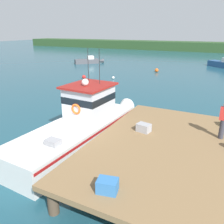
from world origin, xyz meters
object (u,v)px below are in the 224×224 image
Objects in this scene: mooring_buoy_inshore at (113,78)px; mooring_buoy_outer at (84,77)px; mooring_buoy_spare_mooring at (157,70)px; crate_stack_mid_dock at (107,186)px; main_fishing_boat at (83,124)px; crate_single_far at (144,128)px; deckhand_by_the_boat at (223,120)px; moored_boat_near_channel at (89,61)px.

mooring_buoy_inshore is 0.72× the size of mooring_buoy_outer.
mooring_buoy_spare_mooring is 1.13× the size of mooring_buoy_outer.
crate_stack_mid_dock is 1.16× the size of mooring_buoy_spare_mooring.
main_fishing_boat reaches higher than crate_single_far.
crate_single_far is 1.31× the size of mooring_buoy_outer.
crate_single_far is at bearing -48.07° from mooring_buoy_outer.
deckhand_by_the_boat is 3.14× the size of mooring_buoy_spare_mooring.
mooring_buoy_spare_mooring is (-9.34, 21.83, -1.80)m from deckhand_by_the_boat.
main_fishing_boat is at bearing -176.69° from crate_single_far.
mooring_buoy_spare_mooring is (13.31, -3.19, -0.19)m from moored_boat_near_channel.
crate_single_far is at bearing -74.93° from mooring_buoy_spare_mooring.
mooring_buoy_outer is (-13.10, 18.56, -1.17)m from crate_stack_mid_dock.
mooring_buoy_inshore is at bearing 121.09° from crate_single_far.
crate_single_far is (-0.50, 4.53, -0.01)m from crate_stack_mid_dock.
crate_single_far is (3.25, 0.19, 0.38)m from main_fishing_boat.
mooring_buoy_inshore is (10.06, -10.35, -0.28)m from moored_boat_near_channel.
crate_stack_mid_dock is 0.37× the size of deckhand_by_the_boat.
crate_single_far is at bearing -58.91° from mooring_buoy_inshore.
moored_boat_near_channel is at bearing 121.81° from main_fishing_boat.
mooring_buoy_inshore is (-12.60, 14.68, -1.89)m from deckhand_by_the_boat.
crate_stack_mid_dock is (3.76, -4.34, 0.40)m from main_fishing_boat.
mooring_buoy_inshore is at bearing 24.77° from mooring_buoy_outer.
moored_boat_near_channel is 13.69m from mooring_buoy_spare_mooring.
deckhand_by_the_boat is at bearing 9.03° from main_fishing_boat.
mooring_buoy_outer is at bearing 131.93° from crate_single_far.
crate_stack_mid_dock is at bearing -83.67° from crate_single_far.
mooring_buoy_outer is (-15.84, 13.18, -1.83)m from deckhand_by_the_boat.
crate_stack_mid_dock reaches higher than mooring_buoy_outer.
mooring_buoy_inshore is (-9.86, 20.05, -1.24)m from crate_stack_mid_dock.
main_fishing_boat reaches higher than moored_boat_near_channel.
moored_boat_near_channel is at bearing 132.15° from deckhand_by_the_boat.
main_fishing_boat reaches higher than mooring_buoy_outer.
moored_boat_near_channel is 14.43m from mooring_buoy_inshore.
crate_single_far is 18.17m from mooring_buoy_inshore.
deckhand_by_the_boat is 0.37× the size of moored_boat_near_channel.
moored_boat_near_channel reaches higher than mooring_buoy_inshore.
mooring_buoy_outer is at bearing 125.23° from crate_stack_mid_dock.
crate_stack_mid_dock reaches higher than moored_boat_near_channel.
moored_boat_near_channel is 8.46× the size of mooring_buoy_spare_mooring.
crate_stack_mid_dock is at bearing -49.15° from main_fishing_boat.
mooring_buoy_inshore is (-6.11, 15.71, -0.84)m from main_fishing_boat.
mooring_buoy_spare_mooring is at bearing 53.09° from mooring_buoy_outer.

